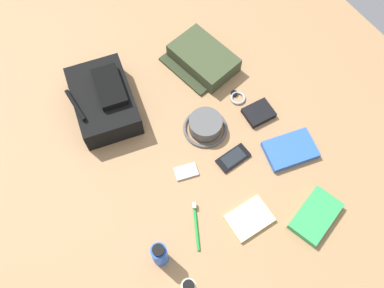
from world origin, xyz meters
TOP-DOWN VIEW (x-y plane):
  - ground_plane at (0.00, 0.00)m, footprint 2.64×2.02m
  - backpack at (0.34, 0.19)m, footprint 0.37×0.29m
  - toiletry_pouch at (0.31, -0.25)m, footprint 0.30×0.26m
  - bucket_hat at (0.04, -0.09)m, footprint 0.17×0.17m
  - lotion_bottle at (-0.43, 0.29)m, footprint 0.05×0.05m
  - deodorant_spray at (-0.29, 0.31)m, footprint 0.05×0.05m
  - paperback_novel at (-0.46, -0.22)m, footprint 0.16×0.21m
  - travel_guidebook at (-0.21, -0.30)m, footprint 0.17×0.21m
  - cell_phone at (-0.12, -0.11)m, footprint 0.07×0.13m
  - media_player at (-0.07, 0.07)m, footprint 0.07×0.10m
  - wristwatch at (0.09, -0.28)m, footprint 0.07×0.06m
  - toothbrush at (-0.25, 0.15)m, footprint 0.16×0.09m
  - wallet at (-0.02, -0.30)m, footprint 0.10×0.12m
  - notepad at (-0.34, -0.02)m, footprint 0.11×0.15m

SIDE VIEW (x-z plane):
  - ground_plane at x=0.00m, z-range -0.02..0.00m
  - media_player at x=-0.07m, z-range 0.00..0.01m
  - wristwatch at x=0.09m, z-range 0.00..0.01m
  - cell_phone at x=-0.12m, z-range 0.00..0.01m
  - toothbrush at x=-0.25m, z-range 0.00..0.02m
  - notepad at x=-0.34m, z-range 0.00..0.02m
  - travel_guidebook at x=-0.21m, z-range 0.00..0.02m
  - wallet at x=-0.02m, z-range 0.00..0.02m
  - paperback_novel at x=-0.46m, z-range 0.00..0.03m
  - bucket_hat at x=0.04m, z-range 0.00..0.06m
  - toiletry_pouch at x=0.31m, z-range 0.00..0.07m
  - backpack at x=0.34m, z-range -0.01..0.12m
  - lotion_bottle at x=-0.43m, z-range 0.00..0.13m
  - deodorant_spray at x=-0.29m, z-range 0.00..0.14m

